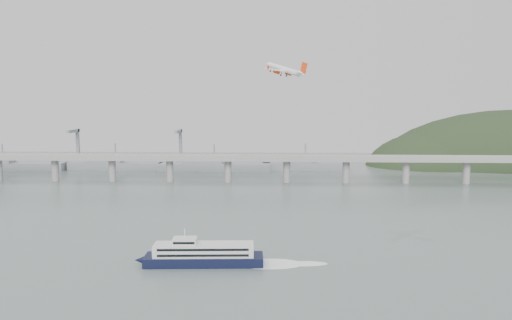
{
  "coord_description": "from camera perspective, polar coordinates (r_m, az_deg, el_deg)",
  "views": [
    {
      "loc": [
        11.55,
        -219.37,
        68.06
      ],
      "look_at": [
        0.0,
        55.0,
        36.0
      ],
      "focal_mm": 35.0,
      "sensor_mm": 36.0,
      "label": 1
    }
  ],
  "objects": [
    {
      "name": "ferry",
      "position": [
        214.36,
        -5.97,
        -10.71
      ],
      "size": [
        81.86,
        16.98,
        15.43
      ],
      "rotation": [
        0.0,
        0.0,
        0.06
      ],
      "color": "black",
      "rests_on": "ground"
    },
    {
      "name": "ground",
      "position": [
        229.98,
        -0.59,
        -10.56
      ],
      "size": [
        900.0,
        900.0,
        0.0
      ],
      "primitive_type": "plane",
      "color": "slate",
      "rests_on": "ground"
    },
    {
      "name": "distant_fleet",
      "position": [
        516.12,
        -16.48,
        -0.5
      ],
      "size": [
        453.0,
        60.9,
        40.0
      ],
      "color": "slate",
      "rests_on": "ground"
    },
    {
      "name": "airliner",
      "position": [
        288.62,
        3.32,
        10.26
      ],
      "size": [
        26.29,
        26.78,
        11.16
      ],
      "rotation": [
        0.05,
        -0.26,
        2.34
      ],
      "color": "white",
      "rests_on": "ground"
    },
    {
      "name": "bridge",
      "position": [
        422.58,
        0.67,
        -0.19
      ],
      "size": [
        800.0,
        22.0,
        23.9
      ],
      "color": "gray",
      "rests_on": "ground"
    }
  ]
}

